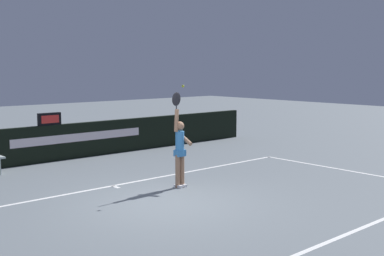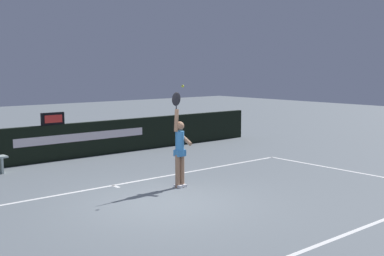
{
  "view_description": "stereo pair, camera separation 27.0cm",
  "coord_description": "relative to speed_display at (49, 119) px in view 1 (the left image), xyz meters",
  "views": [
    {
      "loc": [
        -6.54,
        -8.34,
        2.99
      ],
      "look_at": [
        1.47,
        0.74,
        1.5
      ],
      "focal_mm": 45.76,
      "sensor_mm": 36.0,
      "label": 1
    },
    {
      "loc": [
        -6.34,
        -8.52,
        2.99
      ],
      "look_at": [
        1.47,
        0.74,
        1.5
      ],
      "focal_mm": 45.76,
      "sensor_mm": 36.0,
      "label": 2
    }
  ],
  "objects": [
    {
      "name": "ground_plane",
      "position": [
        -0.28,
        -6.26,
        -1.37
      ],
      "size": [
        60.0,
        60.0,
        0.0
      ],
      "primitive_type": "plane",
      "color": "slate"
    },
    {
      "name": "court_lines",
      "position": [
        -0.28,
        -7.07,
        -1.37
      ],
      "size": [
        12.47,
        6.04,
        0.0
      ],
      "color": "white",
      "rests_on": "ground"
    },
    {
      "name": "back_wall",
      "position": [
        -0.28,
        0.0,
        -0.79
      ],
      "size": [
        17.68,
        0.19,
        1.17
      ],
      "color": "black",
      "rests_on": "ground"
    },
    {
      "name": "speed_display",
      "position": [
        0.0,
        0.0,
        0.0
      ],
      "size": [
        0.75,
        0.13,
        0.4
      ],
      "color": "black",
      "rests_on": "back_wall"
    },
    {
      "name": "tennis_player",
      "position": [
        0.92,
        -5.36,
        -0.38
      ],
      "size": [
        0.45,
        0.49,
        2.42
      ],
      "color": "#9D7255",
      "rests_on": "ground"
    },
    {
      "name": "tennis_ball",
      "position": [
        0.82,
        -5.61,
        1.18
      ],
      "size": [
        0.07,
        0.07,
        0.07
      ],
      "color": "#CCDF32"
    }
  ]
}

